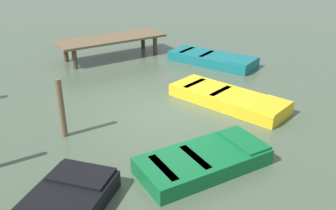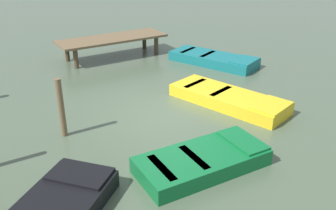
{
  "view_description": "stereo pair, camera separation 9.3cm",
  "coord_description": "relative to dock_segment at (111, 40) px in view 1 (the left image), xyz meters",
  "views": [
    {
      "loc": [
        -6.1,
        -8.36,
        5.09
      ],
      "look_at": [
        0.0,
        0.0,
        0.35
      ],
      "focal_mm": 38.96,
      "sensor_mm": 36.0,
      "label": 1
    },
    {
      "loc": [
        -6.02,
        -8.41,
        5.09
      ],
      "look_at": [
        0.0,
        0.0,
        0.35
      ],
      "focal_mm": 38.96,
      "sensor_mm": 36.0,
      "label": 2
    }
  ],
  "objects": [
    {
      "name": "rowboat_green",
      "position": [
        -2.51,
        -9.36,
        -0.62
      ],
      "size": [
        3.3,
        1.79,
        0.46
      ],
      "rotation": [
        0.0,
        0.0,
        6.18
      ],
      "color": "#0F602D",
      "rests_on": "ground_plane"
    },
    {
      "name": "dock_segment",
      "position": [
        0.0,
        0.0,
        0.0
      ],
      "size": [
        5.07,
        1.99,
        0.95
      ],
      "rotation": [
        0.0,
        0.0,
        -0.06
      ],
      "color": "brown",
      "rests_on": "ground_plane"
    },
    {
      "name": "rowboat_teal",
      "position": [
        3.19,
        -3.45,
        -0.62
      ],
      "size": [
        2.61,
        4.12,
        0.46
      ],
      "rotation": [
        0.0,
        0.0,
        5.03
      ],
      "color": "#14666B",
      "rests_on": "ground_plane"
    },
    {
      "name": "ground_plane",
      "position": [
        -1.5,
        -6.5,
        -0.83
      ],
      "size": [
        80.0,
        80.0,
        0.0
      ],
      "primitive_type": "plane",
      "color": "#475642"
    },
    {
      "name": "mooring_piling_mid_right",
      "position": [
        -4.64,
        -5.85,
        0.02
      ],
      "size": [
        0.17,
        0.17,
        1.71
      ],
      "primitive_type": "cylinder",
      "color": "brown",
      "rests_on": "ground_plane"
    },
    {
      "name": "rowboat_yellow",
      "position": [
        0.63,
        -7.02,
        -0.62
      ],
      "size": [
        2.27,
        4.22,
        0.46
      ],
      "rotation": [
        0.0,
        0.0,
        4.93
      ],
      "color": "gold",
      "rests_on": "ground_plane"
    }
  ]
}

